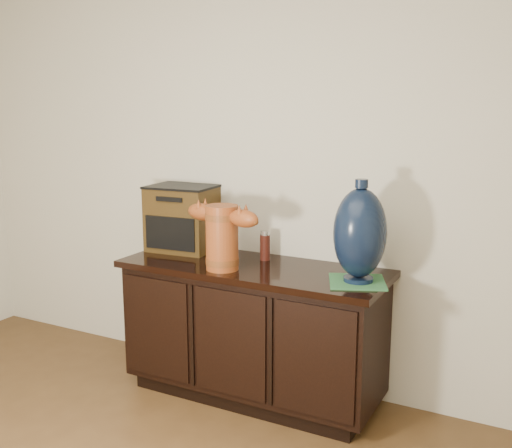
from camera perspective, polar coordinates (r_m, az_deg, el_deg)
The scene contains 6 objects.
sideboard at distance 3.34m, azimuth -0.27°, elevation -10.07°, with size 1.46×0.56×0.75m.
terracotta_vessel at distance 3.11m, azimuth -3.25°, elevation -0.91°, with size 0.48×0.21×0.34m.
tv_radio at distance 3.57m, azimuth -6.97°, elevation 0.59°, with size 0.41×0.34×0.39m.
green_mat at distance 2.97m, azimuth 9.61°, elevation -5.44°, with size 0.27×0.27×0.01m, color #2F6839.
lamp_base at distance 2.91m, azimuth 9.86°, elevation -0.90°, with size 0.34×0.34×0.50m.
spray_can at distance 3.32m, azimuth 0.87°, elevation -2.07°, with size 0.06×0.06×0.17m.
Camera 1 is at (1.46, -0.52, 1.61)m, focal length 42.00 mm.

